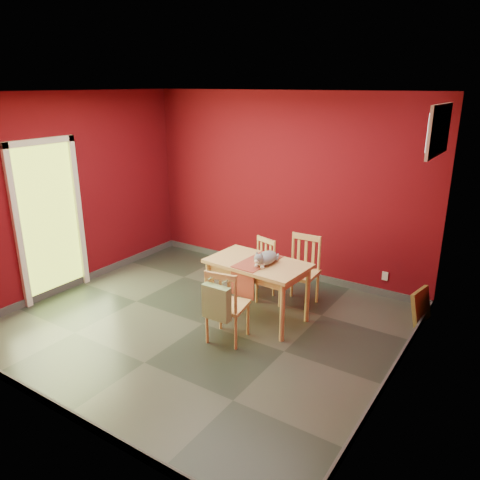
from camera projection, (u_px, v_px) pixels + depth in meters
The scene contains 13 objects.
ground at pixel (203, 324), 5.70m from camera, with size 4.50×4.50×0.00m, color #2D342D.
room_shell at pixel (203, 320), 5.68m from camera, with size 4.50×4.50×4.50m.
doorway at pixel (48, 215), 6.18m from camera, with size 0.06×1.01×2.13m.
window at pixel (439, 130), 4.59m from camera, with size 0.05×0.90×0.50m.
outlet_plate at pixel (385, 276), 6.35m from camera, with size 0.08×0.01×0.12m, color silver.
dining_table at pixel (258, 269), 5.65m from camera, with size 1.24×0.77×0.75m.
table_runner at pixel (253, 269), 5.54m from camera, with size 0.36×0.69×0.34m.
chair_far_left at pixel (259, 267), 6.37m from camera, with size 0.46×0.46×0.80m.
chair_far_right at pixel (301, 270), 6.09m from camera, with size 0.45×0.45×0.93m.
chair_near at pixel (226, 304), 5.20m from camera, with size 0.47×0.47×0.88m.
tote_bag at pixel (216, 302), 4.99m from camera, with size 0.32×0.19×0.45m.
cat at pixel (267, 256), 5.52m from camera, with size 0.22×0.41×0.21m, color slate, non-canonical shape.
picture_frame at pixel (421, 306), 5.71m from camera, with size 0.20×0.43×0.41m.
Camera 1 is at (3.17, -3.99, 2.79)m, focal length 35.00 mm.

